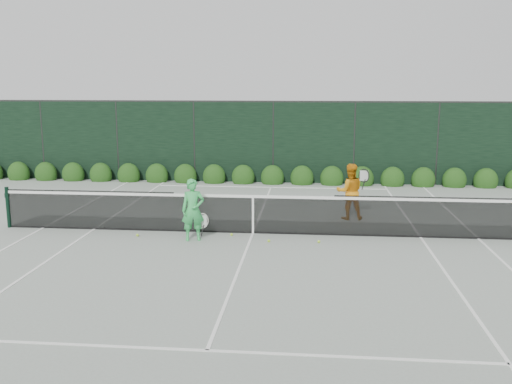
# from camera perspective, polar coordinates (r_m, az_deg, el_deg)

# --- Properties ---
(ground) EXTENTS (80.00, 80.00, 0.00)m
(ground) POSITION_cam_1_polar(r_m,az_deg,el_deg) (14.32, -0.30, -4.15)
(ground) COLOR gray
(ground) RESTS_ON ground
(tennis_net) EXTENTS (12.90, 0.10, 1.07)m
(tennis_net) POSITION_cam_1_polar(r_m,az_deg,el_deg) (14.20, -0.40, -2.08)
(tennis_net) COLOR black
(tennis_net) RESTS_ON ground
(player_woman) EXTENTS (0.65, 0.49, 1.48)m
(player_woman) POSITION_cam_1_polar(r_m,az_deg,el_deg) (13.63, -6.31, -1.80)
(player_woman) COLOR green
(player_woman) RESTS_ON ground
(player_man) EXTENTS (0.90, 0.65, 1.55)m
(player_man) POSITION_cam_1_polar(r_m,az_deg,el_deg) (15.86, 9.37, 0.05)
(player_man) COLOR orange
(player_man) RESTS_ON ground
(court_lines) EXTENTS (11.03, 23.83, 0.01)m
(court_lines) POSITION_cam_1_polar(r_m,az_deg,el_deg) (14.32, -0.30, -4.13)
(court_lines) COLOR white
(court_lines) RESTS_ON ground
(windscreen_fence) EXTENTS (32.00, 21.07, 3.06)m
(windscreen_fence) POSITION_cam_1_polar(r_m,az_deg,el_deg) (11.35, -1.70, -0.30)
(windscreen_fence) COLOR black
(windscreen_fence) RESTS_ON ground
(hedge_row) EXTENTS (31.66, 0.65, 0.94)m
(hedge_row) POSITION_cam_1_polar(r_m,az_deg,el_deg) (21.24, 1.65, 1.45)
(hedge_row) COLOR #0E340E
(hedge_row) RESTS_ON ground
(tennis_balls) EXTENTS (4.50, 0.55, 0.07)m
(tennis_balls) POSITION_cam_1_polar(r_m,az_deg,el_deg) (13.79, -1.80, -4.61)
(tennis_balls) COLOR #BAEC34
(tennis_balls) RESTS_ON ground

